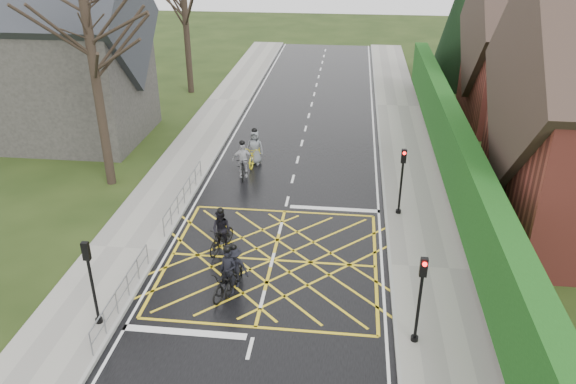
% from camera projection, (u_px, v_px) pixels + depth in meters
% --- Properties ---
extents(ground, '(120.00, 120.00, 0.00)m').
position_uv_depth(ground, '(272.00, 260.00, 21.94)').
color(ground, black).
rests_on(ground, ground).
extents(road, '(9.00, 80.00, 0.01)m').
position_uv_depth(road, '(272.00, 260.00, 21.94)').
color(road, black).
rests_on(road, ground).
extents(sidewalk_right, '(3.00, 80.00, 0.15)m').
position_uv_depth(sidewalk_right, '(429.00, 268.00, 21.29)').
color(sidewalk_right, gray).
rests_on(sidewalk_right, ground).
extents(sidewalk_left, '(3.00, 80.00, 0.15)m').
position_uv_depth(sidewalk_left, '(125.00, 249.00, 22.52)').
color(sidewalk_left, gray).
rests_on(sidewalk_left, ground).
extents(stone_wall, '(0.50, 38.00, 0.70)m').
position_uv_depth(stone_wall, '(453.00, 194.00, 26.32)').
color(stone_wall, slate).
rests_on(stone_wall, ground).
extents(hedge, '(0.90, 38.00, 2.80)m').
position_uv_depth(hedge, '(458.00, 160.00, 25.54)').
color(hedge, '#123D10').
rests_on(hedge, stone_wall).
extents(house_far, '(9.80, 8.80, 10.30)m').
position_uv_depth(house_far, '(550.00, 54.00, 34.48)').
color(house_far, maroon).
rests_on(house_far, ground).
extents(conifer, '(4.60, 4.60, 10.00)m').
position_uv_depth(conifer, '(463.00, 20.00, 41.71)').
color(conifer, black).
rests_on(conifer, ground).
extents(church, '(8.80, 7.80, 11.00)m').
position_uv_depth(church, '(65.00, 55.00, 31.79)').
color(church, '#2D2B28').
rests_on(church, ground).
extents(tree_near, '(9.24, 9.24, 11.44)m').
position_uv_depth(tree_near, '(87.00, 21.00, 24.66)').
color(tree_near, black).
rests_on(tree_near, ground).
extents(railing_south, '(0.05, 5.04, 1.03)m').
position_uv_depth(railing_south, '(122.00, 289.00, 18.96)').
color(railing_south, slate).
rests_on(railing_south, ground).
extents(railing_north, '(0.05, 6.04, 1.03)m').
position_uv_depth(railing_north, '(184.00, 191.00, 25.62)').
color(railing_north, slate).
rests_on(railing_north, ground).
extents(traffic_light_ne, '(0.24, 0.31, 3.21)m').
position_uv_depth(traffic_light_ne, '(401.00, 182.00, 24.40)').
color(traffic_light_ne, black).
rests_on(traffic_light_ne, ground).
extents(traffic_light_se, '(0.24, 0.31, 3.21)m').
position_uv_depth(traffic_light_se, '(419.00, 301.00, 16.94)').
color(traffic_light_se, black).
rests_on(traffic_light_se, ground).
extents(traffic_light_sw, '(0.24, 0.31, 3.21)m').
position_uv_depth(traffic_light_sw, '(92.00, 284.00, 17.73)').
color(traffic_light_sw, black).
rests_on(traffic_light_sw, ground).
extents(cyclist_rear, '(1.30, 2.11, 1.94)m').
position_uv_depth(cyclist_rear, '(228.00, 278.00, 19.77)').
color(cyclist_rear, black).
rests_on(cyclist_rear, ground).
extents(cyclist_back, '(1.05, 1.94, 1.87)m').
position_uv_depth(cyclist_back, '(221.00, 234.00, 22.34)').
color(cyclist_back, black).
rests_on(cyclist_back, ground).
extents(cyclist_mid, '(1.13, 1.91, 1.79)m').
position_uv_depth(cyclist_mid, '(234.00, 272.00, 20.08)').
color(cyclist_mid, black).
rests_on(cyclist_mid, ground).
extents(cyclist_front, '(1.13, 2.05, 1.99)m').
position_uv_depth(cyclist_front, '(243.00, 164.00, 28.53)').
color(cyclist_front, black).
rests_on(cyclist_front, ground).
extents(cyclist_lead, '(0.96, 2.16, 2.04)m').
position_uv_depth(cyclist_lead, '(255.00, 152.00, 30.01)').
color(cyclist_lead, yellow).
rests_on(cyclist_lead, ground).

